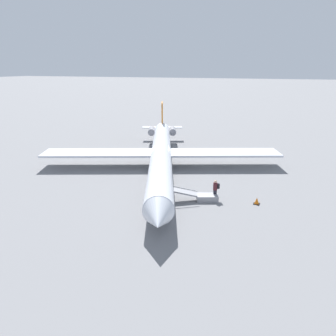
# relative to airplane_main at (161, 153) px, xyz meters

# --- Properties ---
(ground_plane) EXTENTS (600.00, 600.00, 0.00)m
(ground_plane) POSITION_rel_airplane_main_xyz_m (0.84, 0.33, -1.72)
(ground_plane) COLOR slate
(airplane_main) EXTENTS (33.14, 26.36, 5.80)m
(airplane_main) POSITION_rel_airplane_main_xyz_m (0.00, 0.00, 0.00)
(airplane_main) COLOR silver
(airplane_main) RESTS_ON ground
(boarding_stairs) EXTENTS (2.41, 4.10, 1.52)m
(boarding_stairs) POSITION_rel_airplane_main_xyz_m (7.75, 6.91, -1.37)
(boarding_stairs) COLOR #99999E
(boarding_stairs) RESTS_ON ground
(passenger) EXTENTS (0.44, 0.57, 1.74)m
(passenger) POSITION_rel_airplane_main_xyz_m (7.11, 7.88, -0.72)
(passenger) COLOR #23232D
(passenger) RESTS_ON ground
(traffic_cone_near_stairs) EXTENTS (0.52, 0.52, 0.57)m
(traffic_cone_near_stairs) POSITION_rel_airplane_main_xyz_m (6.94, 11.36, -1.46)
(traffic_cone_near_stairs) COLOR black
(traffic_cone_near_stairs) RESTS_ON ground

